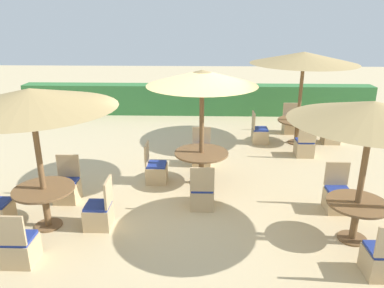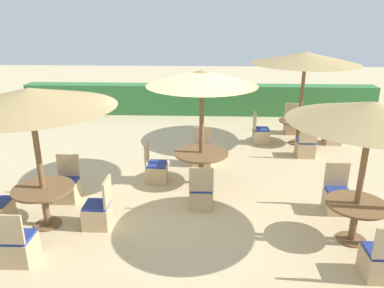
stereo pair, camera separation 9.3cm
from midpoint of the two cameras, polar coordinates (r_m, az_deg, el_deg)
name	(u,v)px [view 1 (the left image)]	position (r m, az deg, el deg)	size (l,w,h in m)	color
ground_plane	(191,193)	(8.09, -0.46, -7.44)	(40.00, 40.00, 0.00)	#D1BA8C
hedge_row	(197,99)	(14.20, 0.55, 6.81)	(13.00, 0.70, 1.11)	#387A3D
parasol_front_right	(373,112)	(6.27, 25.46, 4.40)	(2.54, 2.54, 2.41)	brown
round_table_front_right	(356,211)	(6.86, 23.41, -9.34)	(1.00, 1.00, 0.71)	brown
patio_chair_front_right_south	(382,260)	(6.30, 26.56, -15.55)	(0.46, 0.46, 0.93)	tan
patio_chair_front_right_north	(337,198)	(7.83, 20.96, -7.66)	(0.46, 0.46, 0.93)	tan
parasol_front_left	(30,99)	(6.60, -23.78, 6.32)	(2.79, 2.79, 2.52)	brown
round_table_front_left	(45,197)	(7.16, -21.88, -7.45)	(1.06, 1.06, 0.75)	brown
patio_chair_front_left_south	(20,248)	(6.50, -25.16, -14.17)	(0.46, 0.46, 0.93)	tan
patio_chair_front_left_north	(67,189)	(8.11, -18.80, -6.46)	(0.46, 0.46, 0.93)	tan
patio_chair_front_left_east	(99,213)	(7.01, -14.31, -10.22)	(0.46, 0.46, 0.93)	tan
parasol_back_right	(304,58)	(10.97, 16.46, 12.45)	(2.96, 2.96, 2.64)	brown
round_table_back_right	(297,124)	(11.34, 15.55, 2.89)	(1.15, 1.15, 0.70)	brown
patio_chair_back_right_south	(304,147)	(10.43, 16.49, -0.41)	(0.46, 0.46, 0.93)	tan
patio_chair_back_right_west	(259,134)	(11.20, 9.98, 1.48)	(0.46, 0.46, 0.93)	tan
patio_chair_back_right_east	(331,134)	(11.74, 20.26, 1.38)	(0.46, 0.46, 0.93)	tan
patio_chair_back_right_north	(290,125)	(12.37, 14.56, 2.86)	(0.46, 0.46, 0.93)	tan
parasol_center	(202,78)	(7.82, 1.20, 9.97)	(2.34, 2.34, 2.55)	brown
round_table_center	(201,158)	(8.30, 1.12, -2.14)	(1.19, 1.19, 0.75)	brown
patio_chair_center_west	(156,171)	(8.54, -5.84, -4.12)	(0.46, 0.46, 0.93)	tan
patio_chair_center_north	(201,154)	(9.46, 1.16, -1.60)	(0.46, 0.46, 0.93)	tan
patio_chair_center_south	(202,195)	(7.42, 1.18, -7.81)	(0.46, 0.46, 0.93)	tan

